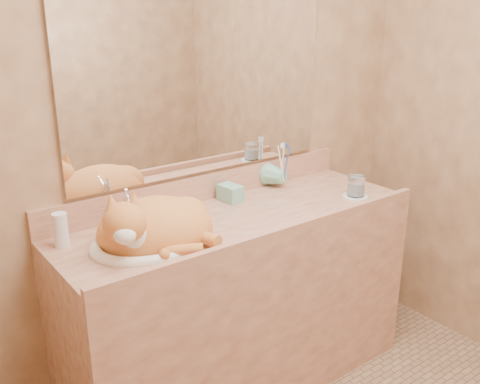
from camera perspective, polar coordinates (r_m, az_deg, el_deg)
wall_back at (r=2.39m, az=-3.97°, el=8.38°), size 2.40×0.02×2.50m
vanity_counter at (r=2.48m, az=0.03°, el=-11.71°), size 1.60×0.55×0.85m
mirror at (r=2.36m, az=-3.89°, el=11.68°), size 1.30×0.02×0.80m
sink_basin at (r=2.03m, az=-9.68°, el=-3.58°), size 0.47×0.39×0.14m
faucet at (r=2.17m, az=-11.83°, el=-1.97°), size 0.05×0.11×0.15m
cat at (r=2.02m, az=-9.32°, el=-3.45°), size 0.54×0.48×0.24m
soap_dispenser at (r=2.40m, az=-0.17°, el=0.62°), size 0.08×0.08×0.17m
toothbrush_cup at (r=2.62m, az=4.68°, el=1.48°), size 0.14×0.14×0.11m
toothbrushes at (r=2.59m, az=4.73°, el=3.24°), size 0.04×0.04×0.23m
saucer at (r=2.56m, az=12.20°, el=-0.48°), size 0.12×0.12×0.01m
water_glass at (r=2.54m, az=12.28°, el=0.62°), size 0.08×0.08×0.09m
lotion_bottle at (r=2.09m, az=-18.58°, el=-3.86°), size 0.05×0.05×0.13m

